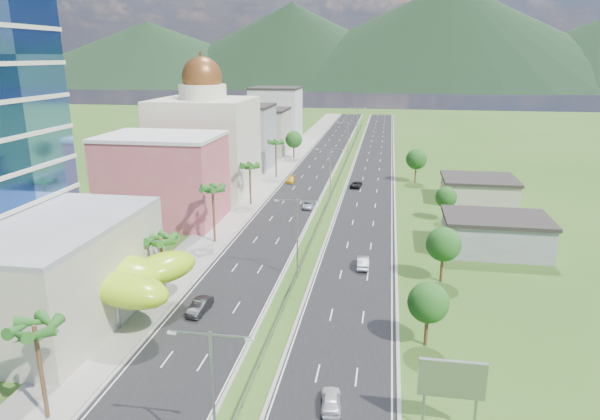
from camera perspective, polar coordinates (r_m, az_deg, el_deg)
The scene contains 37 objects.
ground at distance 63.76m, azimuth -1.81°, elevation -10.75°, with size 500.00×500.00×0.00m, color #2D5119.
road_left at distance 149.74m, azimuth 2.03°, elevation 5.05°, with size 11.00×260.00×0.04m, color black.
road_right at distance 148.61m, azimuth 7.80°, elevation 4.83°, with size 11.00×260.00×0.04m, color black.
sidewalk_left at distance 151.22m, azimuth -1.55°, elevation 5.18°, with size 7.00×260.00×0.12m, color gray.
median_guardrail at distance 131.30m, azimuth 4.27°, elevation 3.70°, with size 0.10×216.06×0.76m.
streetlight_median_a at distance 39.49m, azimuth -9.28°, elevation -18.11°, with size 6.04×0.25×11.00m.
streetlight_median_b at distance 70.26m, azimuth -0.28°, elevation -2.17°, with size 6.04×0.25×11.00m.
streetlight_median_c at distance 108.61m, azimuth 3.27°, elevation 4.40°, with size 6.04×0.25×11.00m.
streetlight_median_d at distance 152.77m, azimuth 5.12°, elevation 7.78°, with size 6.04×0.25×11.00m.
streetlight_median_e at distance 197.31m, azimuth 6.15°, elevation 9.64°, with size 6.04×0.25×11.00m.
lime_canopy at distance 64.97m, azimuth -20.27°, elevation -6.44°, with size 18.00×15.00×7.40m.
pink_shophouse at distance 98.45m, azimuth -14.36°, elevation 3.13°, with size 20.00×15.00×15.00m, color #BB4D61.
domed_building at distance 118.78m, azimuth -10.09°, elevation 7.45°, with size 20.00×20.00×28.70m.
midrise_grey at distance 142.55m, azimuth -6.33°, elevation 7.66°, with size 16.00×15.00×16.00m, color gray.
midrise_beige at distance 163.84m, azimuth -4.24°, elevation 8.28°, with size 16.00×15.00×13.00m, color #A7A18A.
midrise_white at distance 185.80m, azimuth -2.58°, elevation 10.02°, with size 16.00×15.00×18.00m, color silver.
billboard at distance 45.33m, azimuth 15.89°, elevation -17.14°, with size 5.20×0.35×6.20m.
shed_near at distance 86.58m, azimuth 20.10°, elevation -2.58°, with size 15.00×10.00×5.00m, color gray.
shed_far at distance 115.44m, azimuth 18.49°, elevation 1.97°, with size 14.00×12.00×4.40m, color #A7A18A.
palm_tree_a at distance 47.82m, azimuth -26.43°, elevation -11.49°, with size 3.60×3.60×9.10m.
palm_tree_b at distance 67.25m, azimuth -14.62°, elevation -3.29°, with size 3.60×3.60×8.10m.
palm_tree_c at distance 84.69m, azimuth -9.31°, elevation 2.04°, with size 3.60×3.60×9.60m.
palm_tree_d at distance 106.38m, azimuth -5.38°, elevation 4.54°, with size 3.60×3.60×8.60m.
palm_tree_e at distance 130.18m, azimuth -2.60°, elevation 7.07°, with size 3.60×3.60×9.40m.
leafy_tree_lfar at distance 154.85m, azimuth -0.67°, elevation 7.52°, with size 4.90×4.90×8.05m.
leafy_tree_ra at distance 56.37m, azimuth 13.52°, elevation -9.61°, with size 4.20×4.20×6.90m.
leafy_tree_rb at distance 72.18m, azimuth 15.06°, elevation -3.56°, with size 4.55×4.55×7.47m.
leafy_tree_rc at distance 99.41m, azimuth 15.31°, elevation 1.32°, with size 3.85×3.85×6.33m.
leafy_tree_rd at distance 128.06m, azimuth 12.31°, elevation 5.32°, with size 4.90×4.90×8.05m.
mountain_ridge at distance 508.91m, azimuth 15.23°, elevation 12.37°, with size 860.00×140.00×90.00m, color black, non-canonical shape.
car_dark_left at distance 64.18m, azimuth -10.64°, elevation -10.05°, with size 1.62×4.65×1.53m, color black.
car_silver_mid_left at distance 104.72m, azimuth 0.87°, elevation 0.56°, with size 2.15×4.67×1.30m, color #9C9FA3.
car_yellow_far_left at distance 126.23m, azimuth -0.99°, elevation 3.28°, with size 1.89×4.64×1.35m, color gold.
car_white_near_right at distance 48.13m, azimuth 3.33°, elevation -19.61°, with size 1.65×4.11×1.40m, color silver.
car_silver_right at distance 76.20m, azimuth 6.74°, elevation -5.54°, with size 1.66×4.76×1.57m, color #ABAEB3.
car_dark_far_right at distance 122.07m, azimuth 6.02°, elevation 2.76°, with size 2.30×4.98×1.38m, color black.
motorcycle at distance 65.80m, azimuth -11.06°, elevation -9.59°, with size 0.53×1.75×1.12m, color black.
Camera 1 is at (11.22, -55.74, 28.86)m, focal length 32.00 mm.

